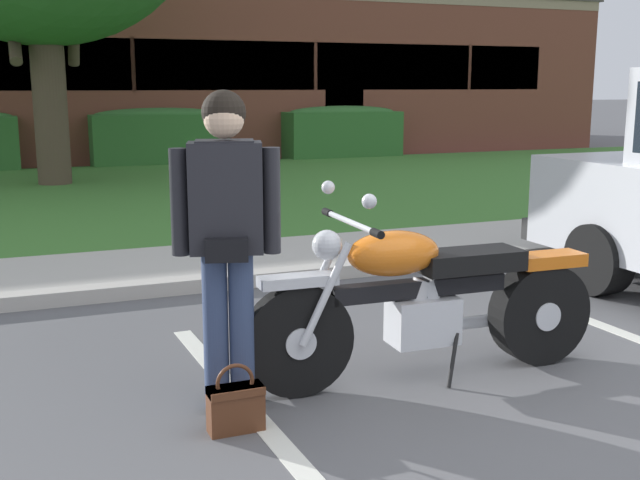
{
  "coord_description": "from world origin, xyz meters",
  "views": [
    {
      "loc": [
        -2.33,
        -2.92,
        1.73
      ],
      "look_at": [
        -0.68,
        1.18,
        0.85
      ],
      "focal_mm": 43.96,
      "sensor_mm": 36.0,
      "label": 1
    }
  ],
  "objects_px": {
    "motorcycle": "(439,299)",
    "rider_person": "(226,227)",
    "hedge_center_left": "(160,135)",
    "brick_building": "(106,72)",
    "handbag": "(236,404)",
    "hedge_center_right": "(342,131)"
  },
  "relations": [
    {
      "from": "motorcycle",
      "to": "hedge_center_left",
      "type": "relative_size",
      "value": 0.78
    },
    {
      "from": "hedge_center_left",
      "to": "handbag",
      "type": "bearing_deg",
      "value": -99.03
    },
    {
      "from": "handbag",
      "to": "brick_building",
      "type": "relative_size",
      "value": 0.01
    },
    {
      "from": "hedge_center_right",
      "to": "handbag",
      "type": "bearing_deg",
      "value": -115.59
    },
    {
      "from": "motorcycle",
      "to": "hedge_center_right",
      "type": "bearing_deg",
      "value": 68.81
    },
    {
      "from": "motorcycle",
      "to": "brick_building",
      "type": "height_order",
      "value": "brick_building"
    },
    {
      "from": "brick_building",
      "to": "hedge_center_right",
      "type": "bearing_deg",
      "value": -47.4
    },
    {
      "from": "motorcycle",
      "to": "rider_person",
      "type": "height_order",
      "value": "rider_person"
    },
    {
      "from": "motorcycle",
      "to": "rider_person",
      "type": "bearing_deg",
      "value": 178.47
    },
    {
      "from": "handbag",
      "to": "hedge_center_left",
      "type": "xyz_separation_m",
      "value": [
        2.14,
        13.48,
        0.51
      ]
    },
    {
      "from": "handbag",
      "to": "hedge_center_right",
      "type": "height_order",
      "value": "hedge_center_right"
    },
    {
      "from": "brick_building",
      "to": "rider_person",
      "type": "bearing_deg",
      "value": -95.16
    },
    {
      "from": "handbag",
      "to": "hedge_center_right",
      "type": "xyz_separation_m",
      "value": [
        6.46,
        13.48,
        0.51
      ]
    },
    {
      "from": "rider_person",
      "to": "brick_building",
      "type": "xyz_separation_m",
      "value": [
        1.65,
        18.3,
        1.07
      ]
    },
    {
      "from": "rider_person",
      "to": "hedge_center_right",
      "type": "height_order",
      "value": "rider_person"
    },
    {
      "from": "handbag",
      "to": "hedge_center_left",
      "type": "bearing_deg",
      "value": 80.97
    },
    {
      "from": "hedge_center_right",
      "to": "brick_building",
      "type": "relative_size",
      "value": 0.11
    },
    {
      "from": "rider_person",
      "to": "brick_building",
      "type": "bearing_deg",
      "value": 84.84
    },
    {
      "from": "hedge_center_left",
      "to": "rider_person",
      "type": "bearing_deg",
      "value": -98.99
    },
    {
      "from": "rider_person",
      "to": "hedge_center_left",
      "type": "distance_m",
      "value": 13.31
    },
    {
      "from": "hedge_center_left",
      "to": "brick_building",
      "type": "height_order",
      "value": "brick_building"
    },
    {
      "from": "rider_person",
      "to": "handbag",
      "type": "bearing_deg",
      "value": -100.71
    }
  ]
}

